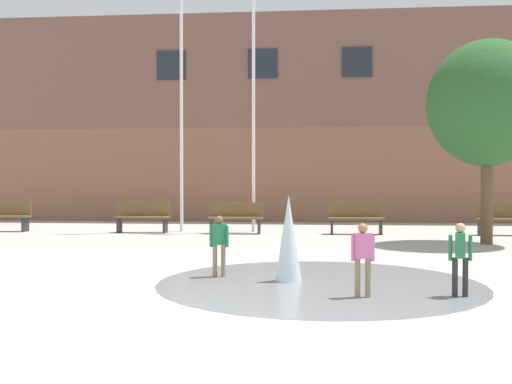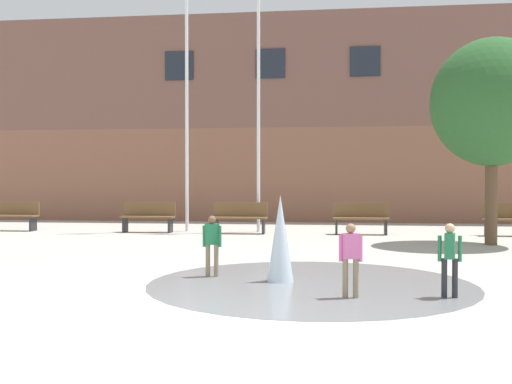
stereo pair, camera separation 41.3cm
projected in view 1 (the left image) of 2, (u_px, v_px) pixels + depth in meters
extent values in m
plane|color=#B2ADA3|center=(138.00, 331.00, 6.16)|extent=(100.00, 100.00, 0.00)
cube|color=brown|center=(268.00, 176.00, 25.51)|extent=(36.00, 6.00, 3.56)
cube|color=brown|center=(268.00, 83.00, 25.43)|extent=(36.00, 6.00, 4.35)
cube|color=#1E232D|center=(171.00, 65.00, 22.74)|extent=(1.10, 0.06, 1.10)
cube|color=#1E232D|center=(263.00, 64.00, 22.42)|extent=(1.10, 0.06, 1.10)
cube|color=#1E232D|center=(357.00, 62.00, 22.11)|extent=(1.10, 0.06, 1.10)
cylinder|color=gray|center=(319.00, 283.00, 9.01)|extent=(4.90, 4.90, 0.01)
cone|color=silver|center=(289.00, 238.00, 9.19)|extent=(0.41, 0.41, 1.33)
cube|color=#28282D|center=(25.00, 224.00, 18.24)|extent=(0.06, 0.40, 0.44)
cube|color=brown|center=(3.00, 216.00, 18.30)|extent=(1.60, 0.44, 0.05)
cube|color=brown|center=(6.00, 208.00, 18.50)|extent=(1.60, 0.04, 0.42)
cube|color=#28282D|center=(119.00, 225.00, 17.90)|extent=(0.06, 0.40, 0.44)
cube|color=#28282D|center=(165.00, 226.00, 17.78)|extent=(0.06, 0.40, 0.44)
cube|color=brown|center=(142.00, 217.00, 17.84)|extent=(1.60, 0.44, 0.05)
cube|color=brown|center=(144.00, 209.00, 18.03)|extent=(1.60, 0.04, 0.42)
cube|color=#28282D|center=(212.00, 226.00, 17.58)|extent=(0.06, 0.40, 0.44)
cube|color=#28282D|center=(259.00, 226.00, 17.46)|extent=(0.06, 0.40, 0.44)
cube|color=brown|center=(235.00, 218.00, 17.51)|extent=(1.60, 0.44, 0.05)
cube|color=brown|center=(236.00, 210.00, 17.71)|extent=(1.60, 0.04, 0.42)
cube|color=#28282D|center=(332.00, 227.00, 17.37)|extent=(0.06, 0.40, 0.44)
cube|color=#28282D|center=(381.00, 227.00, 17.25)|extent=(0.06, 0.40, 0.44)
cube|color=brown|center=(356.00, 218.00, 17.31)|extent=(1.60, 0.44, 0.05)
cube|color=brown|center=(356.00, 210.00, 17.50)|extent=(1.60, 0.04, 0.42)
cube|color=#28282D|center=(480.00, 228.00, 17.01)|extent=(0.06, 0.40, 0.44)
cube|color=brown|center=(506.00, 219.00, 16.95)|extent=(1.60, 0.44, 0.05)
cube|color=brown|center=(504.00, 210.00, 17.14)|extent=(1.60, 0.04, 0.42)
cylinder|color=#89755B|center=(358.00, 278.00, 7.92)|extent=(0.07, 0.07, 0.52)
cylinder|color=#89755B|center=(368.00, 278.00, 7.91)|extent=(0.07, 0.07, 0.52)
cube|color=pink|center=(363.00, 246.00, 7.91)|extent=(0.24, 0.19, 0.33)
sphere|color=#997051|center=(363.00, 228.00, 7.91)|extent=(0.13, 0.13, 0.13)
cylinder|color=pink|center=(353.00, 248.00, 7.92)|extent=(0.05, 0.05, 0.34)
cylinder|color=pink|center=(373.00, 248.00, 7.90)|extent=(0.05, 0.05, 0.34)
cylinder|color=#28282D|center=(455.00, 277.00, 7.97)|extent=(0.07, 0.07, 0.52)
cylinder|color=#28282D|center=(465.00, 277.00, 7.96)|extent=(0.07, 0.07, 0.52)
cube|color=#237547|center=(460.00, 245.00, 7.96)|extent=(0.17, 0.24, 0.33)
sphere|color=tan|center=(460.00, 228.00, 7.95)|extent=(0.13, 0.13, 0.13)
cylinder|color=#237547|center=(450.00, 248.00, 7.97)|extent=(0.05, 0.05, 0.34)
cylinder|color=#237547|center=(470.00, 248.00, 7.95)|extent=(0.05, 0.05, 0.34)
cylinder|color=#89755B|center=(215.00, 261.00, 9.62)|extent=(0.07, 0.07, 0.52)
cylinder|color=#89755B|center=(223.00, 261.00, 9.61)|extent=(0.07, 0.07, 0.52)
cube|color=#237547|center=(219.00, 234.00, 9.61)|extent=(0.24, 0.22, 0.33)
sphere|color=brown|center=(219.00, 220.00, 9.60)|extent=(0.13, 0.13, 0.13)
cylinder|color=#237547|center=(211.00, 236.00, 9.62)|extent=(0.05, 0.05, 0.34)
cylinder|color=#237547|center=(227.00, 236.00, 9.60)|extent=(0.05, 0.05, 0.34)
cylinder|color=silver|center=(181.00, 85.00, 18.25)|extent=(0.10, 0.10, 8.95)
cylinder|color=silver|center=(254.00, 96.00, 18.06)|extent=(0.10, 0.10, 8.23)
cylinder|color=brown|center=(487.00, 205.00, 14.62)|extent=(0.29, 0.29, 1.90)
ellipsoid|color=#285628|center=(487.00, 103.00, 14.58)|extent=(2.90, 2.90, 3.08)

